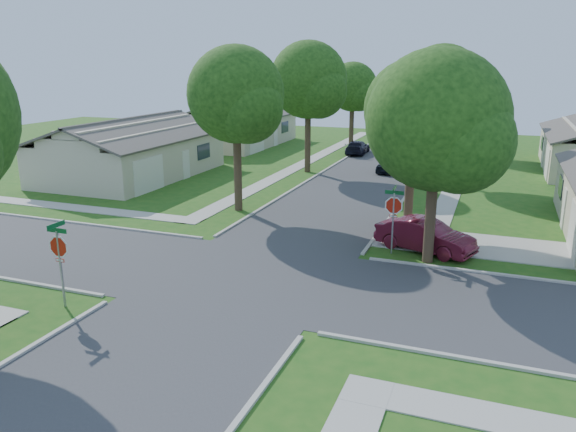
# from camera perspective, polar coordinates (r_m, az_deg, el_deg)

# --- Properties ---
(ground) EXTENTS (100.00, 100.00, 0.00)m
(ground) POSITION_cam_1_polar(r_m,az_deg,el_deg) (21.97, -4.08, -6.17)
(ground) COLOR #1F5216
(ground) RESTS_ON ground
(road_ns) EXTENTS (7.00, 100.00, 0.02)m
(road_ns) POSITION_cam_1_polar(r_m,az_deg,el_deg) (21.97, -4.08, -6.16)
(road_ns) COLOR #333335
(road_ns) RESTS_ON ground
(sidewalk_ne) EXTENTS (1.20, 40.00, 0.04)m
(sidewalk_ne) POSITION_cam_1_polar(r_m,az_deg,el_deg) (45.30, 17.18, 4.55)
(sidewalk_ne) COLOR #9E9B91
(sidewalk_ne) RESTS_ON ground
(sidewalk_nw) EXTENTS (1.20, 40.00, 0.04)m
(sidewalk_nw) POSITION_cam_1_polar(r_m,az_deg,el_deg) (47.57, 2.33, 5.73)
(sidewalk_nw) COLOR #9E9B91
(sidewalk_nw) RESTS_ON ground
(driveway) EXTENTS (8.80, 3.60, 0.05)m
(driveway) POSITION_cam_1_polar(r_m,az_deg,el_deg) (26.85, 18.13, -2.79)
(driveway) COLOR #9E9B91
(driveway) RESTS_ON ground
(stop_sign_sw) EXTENTS (1.05, 0.80, 2.98)m
(stop_sign_sw) POSITION_cam_1_polar(r_m,az_deg,el_deg) (20.13, -22.25, -3.24)
(stop_sign_sw) COLOR gray
(stop_sign_sw) RESTS_ON ground
(stop_sign_ne) EXTENTS (1.05, 0.80, 2.98)m
(stop_sign_ne) POSITION_cam_1_polar(r_m,az_deg,el_deg) (24.30, 10.68, 0.77)
(stop_sign_ne) COLOR gray
(stop_sign_ne) RESTS_ON ground
(tree_e_near) EXTENTS (4.97, 4.80, 8.28)m
(tree_e_near) POSITION_cam_1_polar(r_m,az_deg,el_deg) (27.89, 12.78, 10.08)
(tree_e_near) COLOR #38281C
(tree_e_near) RESTS_ON ground
(tree_e_mid) EXTENTS (5.59, 5.40, 9.21)m
(tree_e_mid) POSITION_cam_1_polar(r_m,az_deg,el_deg) (39.74, 15.41, 12.31)
(tree_e_mid) COLOR #38281C
(tree_e_mid) RESTS_ON ground
(tree_e_far) EXTENTS (5.17, 5.00, 8.72)m
(tree_e_far) POSITION_cam_1_polar(r_m,az_deg,el_deg) (52.69, 16.85, 12.57)
(tree_e_far) COLOR #38281C
(tree_e_far) RESTS_ON ground
(tree_w_near) EXTENTS (5.38, 5.20, 8.97)m
(tree_w_near) POSITION_cam_1_polar(r_m,az_deg,el_deg) (30.61, -5.20, 11.73)
(tree_w_near) COLOR #38281C
(tree_w_near) RESTS_ON ground
(tree_w_mid) EXTENTS (5.80, 5.60, 9.56)m
(tree_w_mid) POSITION_cam_1_polar(r_m,az_deg,el_deg) (41.71, 2.15, 13.29)
(tree_w_mid) COLOR #38281C
(tree_w_mid) RESTS_ON ground
(tree_w_far) EXTENTS (4.76, 4.60, 8.04)m
(tree_w_far) POSITION_cam_1_polar(r_m,az_deg,el_deg) (54.22, 6.63, 12.68)
(tree_w_far) COLOR #38281C
(tree_w_far) RESTS_ON ground
(tree_ne_corner) EXTENTS (5.80, 5.60, 8.66)m
(tree_ne_corner) POSITION_cam_1_polar(r_m,az_deg,el_deg) (22.96, 15.02, 8.72)
(tree_ne_corner) COLOR #38281C
(tree_ne_corner) RESTS_ON ground
(house_nw_near) EXTENTS (8.42, 13.60, 4.23)m
(house_nw_near) POSITION_cam_1_polar(r_m,az_deg,el_deg) (42.10, -15.54, 5.95)
(house_nw_near) COLOR #BAAC93
(house_nw_near) RESTS_ON ground
(house_nw_far) EXTENTS (8.42, 13.60, 4.23)m
(house_nw_far) POSITION_cam_1_polar(r_m,az_deg,el_deg) (56.57, -5.35, 8.77)
(house_nw_far) COLOR #BAAC93
(house_nw_far) RESTS_ON ground
(car_driveway) EXTENTS (4.58, 2.88, 1.43)m
(car_driveway) POSITION_cam_1_polar(r_m,az_deg,el_deg) (25.25, 13.76, -1.96)
(car_driveway) COLOR #531120
(car_driveway) RESTS_ON ground
(car_curb_east) EXTENTS (1.88, 3.92, 1.29)m
(car_curb_east) POSITION_cam_1_polar(r_m,az_deg,el_deg) (43.02, 10.45, 5.28)
(car_curb_east) COLOR black
(car_curb_east) RESTS_ON ground
(car_curb_west) EXTENTS (1.82, 4.16, 1.19)m
(car_curb_west) POSITION_cam_1_polar(r_m,az_deg,el_deg) (50.99, 7.07, 6.94)
(car_curb_west) COLOR black
(car_curb_west) RESTS_ON ground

